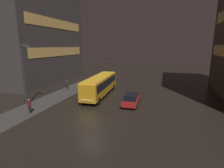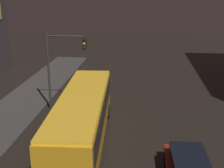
# 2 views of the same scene
# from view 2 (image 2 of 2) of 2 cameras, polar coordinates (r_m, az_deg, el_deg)

# --- Properties ---
(bus_near) EXTENTS (3.01, 11.49, 3.12)m
(bus_near) POSITION_cam_2_polar(r_m,az_deg,el_deg) (17.75, -5.42, -5.74)
(bus_near) COLOR orange
(bus_near) RESTS_ON ground
(car_taxi) EXTENTS (2.02, 4.46, 1.49)m
(car_taxi) POSITION_cam_2_polar(r_m,az_deg,el_deg) (15.45, 13.77, -14.65)
(car_taxi) COLOR maroon
(car_taxi) RESTS_ON ground
(traffic_light_main) EXTENTS (2.96, 0.35, 5.87)m
(traffic_light_main) POSITION_cam_2_polar(r_m,az_deg,el_deg) (22.96, -9.21, 4.67)
(traffic_light_main) COLOR #2D2D2D
(traffic_light_main) RESTS_ON ground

